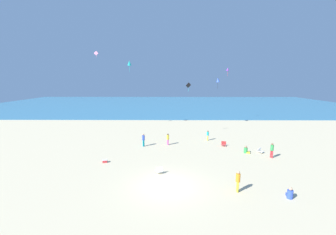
% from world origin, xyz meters
% --- Properties ---
extents(ground_plane, '(120.00, 120.00, 0.00)m').
position_xyz_m(ground_plane, '(0.00, 10.00, 0.00)').
color(ground_plane, beige).
extents(ocean_water, '(120.00, 60.00, 0.05)m').
position_xyz_m(ocean_water, '(0.00, 57.36, 0.03)').
color(ocean_water, teal).
rests_on(ocean_water, ground_plane).
extents(beach_chair_mid_beach, '(0.83, 0.84, 0.54)m').
position_xyz_m(beach_chair_mid_beach, '(10.35, 7.77, 0.24)').
color(beach_chair_mid_beach, white).
rests_on(beach_chair_mid_beach, ground_plane).
extents(beach_chair_far_right, '(0.71, 0.71, 0.60)m').
position_xyz_m(beach_chair_far_right, '(6.85, 10.19, 0.29)').
color(beach_chair_far_right, '#D13D3D').
rests_on(beach_chair_far_right, ground_plane).
extents(beach_chair_far_left, '(0.77, 0.85, 0.62)m').
position_xyz_m(beach_chair_far_left, '(-0.74, 2.28, 0.28)').
color(beach_chair_far_left, white).
rests_on(beach_chair_far_left, ground_plane).
extents(cooler_box, '(0.49, 0.39, 0.28)m').
position_xyz_m(cooler_box, '(-6.24, 4.72, 0.14)').
color(cooler_box, red).
rests_on(cooler_box, ground_plane).
extents(person_0, '(0.43, 0.43, 1.60)m').
position_xyz_m(person_0, '(-3.05, 9.99, 0.93)').
color(person_0, '#19ADB2').
rests_on(person_0, ground_plane).
extents(person_1, '(0.75, 0.60, 0.83)m').
position_xyz_m(person_1, '(8.73, 7.64, 0.31)').
color(person_1, green).
rests_on(person_1, ground_plane).
extents(person_2, '(0.40, 0.40, 1.47)m').
position_xyz_m(person_2, '(-0.06, 10.59, 0.85)').
color(person_2, '#D8599E').
rests_on(person_2, ground_plane).
extents(person_3, '(0.36, 0.36, 1.61)m').
position_xyz_m(person_3, '(5.14, -0.81, 0.93)').
color(person_3, yellow).
rests_on(person_3, ground_plane).
extents(person_4, '(0.42, 0.42, 1.60)m').
position_xyz_m(person_4, '(10.87, 6.17, 0.92)').
color(person_4, red).
rests_on(person_4, ground_plane).
extents(person_5, '(0.50, 0.72, 0.83)m').
position_xyz_m(person_5, '(8.49, -1.62, 0.31)').
color(person_5, blue).
rests_on(person_5, ground_plane).
extents(person_6, '(0.33, 0.33, 1.37)m').
position_xyz_m(person_6, '(5.31, 12.68, 0.79)').
color(person_6, yellow).
rests_on(person_6, ground_plane).
extents(kite_teal, '(0.71, 0.88, 1.93)m').
position_xyz_m(kite_teal, '(-6.33, 19.93, 10.76)').
color(kite_teal, '#1EADAD').
extents(kite_pink, '(0.69, 0.16, 1.00)m').
position_xyz_m(kite_pink, '(-11.07, 18.29, 12.07)').
color(kite_pink, pink).
extents(kite_blue, '(0.74, 0.66, 1.82)m').
position_xyz_m(kite_blue, '(8.35, 21.61, 8.06)').
color(kite_blue, blue).
extents(kite_black, '(0.78, 0.41, 1.28)m').
position_xyz_m(kite_black, '(2.77, 14.91, 7.32)').
color(kite_black, black).
extents(kite_purple, '(0.68, 0.60, 1.66)m').
position_xyz_m(kite_purple, '(11.14, 26.18, 10.06)').
color(kite_purple, purple).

